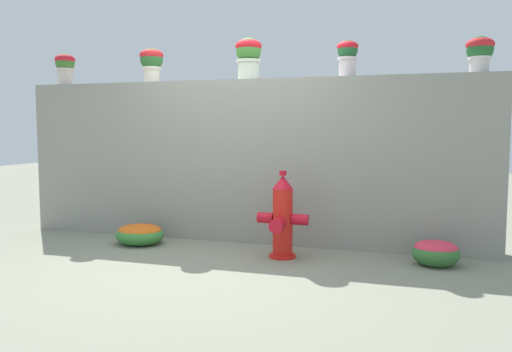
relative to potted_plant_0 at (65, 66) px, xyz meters
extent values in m
plane|color=gray|center=(2.46, -1.17, -2.13)|extent=(24.00, 24.00, 0.00)
cube|color=gray|center=(2.46, 0.02, -1.19)|extent=(5.59, 0.40, 1.87)
cylinder|color=beige|center=(0.00, 0.00, -0.14)|extent=(0.19, 0.19, 0.22)
cylinder|color=beige|center=(0.00, 0.00, -0.05)|extent=(0.22, 0.22, 0.03)
sphere|color=#3D732D|center=(0.00, 0.00, 0.04)|extent=(0.24, 0.24, 0.24)
ellipsoid|color=red|center=(0.00, 0.00, 0.08)|extent=(0.26, 0.26, 0.13)
cylinder|color=beige|center=(1.26, 0.00, -0.16)|extent=(0.19, 0.19, 0.19)
cylinder|color=beige|center=(1.26, 0.00, -0.08)|extent=(0.22, 0.22, 0.03)
sphere|color=#2B612C|center=(1.26, 0.00, 0.03)|extent=(0.28, 0.28, 0.28)
ellipsoid|color=red|center=(1.26, 0.00, 0.08)|extent=(0.29, 0.29, 0.15)
cylinder|color=beige|center=(2.50, 0.01, -0.14)|extent=(0.24, 0.24, 0.23)
cylinder|color=beige|center=(2.50, 0.01, -0.03)|extent=(0.29, 0.29, 0.03)
sphere|color=#3E7B31|center=(2.50, 0.01, 0.08)|extent=(0.29, 0.29, 0.29)
ellipsoid|color=red|center=(2.50, 0.01, 0.13)|extent=(0.30, 0.30, 0.16)
cylinder|color=beige|center=(3.64, -0.01, -0.15)|extent=(0.18, 0.18, 0.21)
cylinder|color=beige|center=(3.64, -0.01, -0.05)|extent=(0.21, 0.21, 0.03)
sphere|color=#21572D|center=(3.64, -0.01, 0.04)|extent=(0.22, 0.22, 0.22)
ellipsoid|color=red|center=(3.64, -0.01, 0.08)|extent=(0.23, 0.23, 0.12)
cylinder|color=silver|center=(4.97, 0.03, -0.17)|extent=(0.19, 0.19, 0.17)
cylinder|color=silver|center=(4.97, 0.03, -0.10)|extent=(0.22, 0.22, 0.03)
sphere|color=#235F2D|center=(4.97, 0.03, -0.01)|extent=(0.27, 0.27, 0.27)
ellipsoid|color=red|center=(4.97, 0.03, 0.04)|extent=(0.28, 0.28, 0.15)
cylinder|color=red|center=(3.10, -0.68, -2.11)|extent=(0.28, 0.28, 0.03)
cylinder|color=red|center=(3.10, -0.68, -1.77)|extent=(0.20, 0.20, 0.71)
cone|color=red|center=(3.10, -0.68, -1.35)|extent=(0.21, 0.21, 0.14)
cylinder|color=red|center=(3.10, -0.68, -1.26)|extent=(0.07, 0.07, 0.05)
cylinder|color=red|center=(2.92, -0.68, -1.73)|extent=(0.16, 0.11, 0.11)
cylinder|color=red|center=(3.28, -0.68, -1.73)|extent=(0.16, 0.11, 0.11)
cylinder|color=red|center=(3.10, -0.87, -1.76)|extent=(0.14, 0.18, 0.14)
ellipsoid|color=#346C32|center=(4.59, -0.54, -2.01)|extent=(0.45, 0.41, 0.26)
ellipsoid|color=#E4344C|center=(4.59, -0.54, -1.95)|extent=(0.41, 0.36, 0.14)
ellipsoid|color=#388236|center=(1.39, -0.59, -2.02)|extent=(0.56, 0.50, 0.24)
ellipsoid|color=#DB5E19|center=(1.39, -0.59, -1.97)|extent=(0.50, 0.45, 0.13)
camera|label=1|loc=(4.44, -5.78, -0.80)|focal=36.67mm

